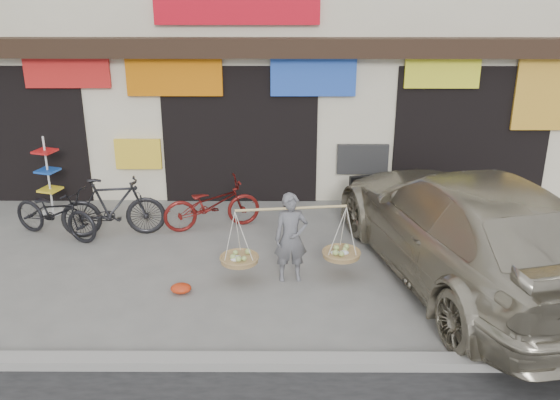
{
  "coord_description": "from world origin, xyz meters",
  "views": [
    {
      "loc": [
        0.83,
        -8.26,
        4.57
      ],
      "look_at": [
        0.79,
        0.9,
        1.02
      ],
      "focal_mm": 40.0,
      "sensor_mm": 36.0,
      "label": 1
    }
  ],
  "objects_px": {
    "bike_2": "(212,204)",
    "street_vendor": "(291,242)",
    "bike_0": "(55,212)",
    "bike_1": "(113,207)",
    "display_rack": "(49,183)",
    "suv": "(467,227)"
  },
  "relations": [
    {
      "from": "suv",
      "to": "bike_1",
      "type": "bearing_deg",
      "value": -28.91
    },
    {
      "from": "street_vendor",
      "to": "display_rack",
      "type": "relative_size",
      "value": 1.38
    },
    {
      "from": "bike_1",
      "to": "suv",
      "type": "bearing_deg",
      "value": -113.61
    },
    {
      "from": "bike_1",
      "to": "street_vendor",
      "type": "bearing_deg",
      "value": -125.76
    },
    {
      "from": "bike_0",
      "to": "display_rack",
      "type": "xyz_separation_m",
      "value": [
        -0.47,
        1.12,
        0.15
      ]
    },
    {
      "from": "street_vendor",
      "to": "bike_1",
      "type": "bearing_deg",
      "value": 145.81
    },
    {
      "from": "street_vendor",
      "to": "bike_0",
      "type": "xyz_separation_m",
      "value": [
        -4.07,
        1.54,
        -0.16
      ]
    },
    {
      "from": "suv",
      "to": "display_rack",
      "type": "xyz_separation_m",
      "value": [
        -7.16,
        2.61,
        -0.24
      ]
    },
    {
      "from": "bike_2",
      "to": "street_vendor",
      "type": "bearing_deg",
      "value": -161.4
    },
    {
      "from": "street_vendor",
      "to": "bike_1",
      "type": "distance_m",
      "value": 3.46
    },
    {
      "from": "street_vendor",
      "to": "bike_0",
      "type": "relative_size",
      "value": 1.19
    },
    {
      "from": "bike_1",
      "to": "display_rack",
      "type": "distance_m",
      "value": 1.82
    },
    {
      "from": "street_vendor",
      "to": "bike_2",
      "type": "bearing_deg",
      "value": 118.87
    },
    {
      "from": "bike_0",
      "to": "street_vendor",
      "type": "bearing_deg",
      "value": -86.88
    },
    {
      "from": "street_vendor",
      "to": "bike_2",
      "type": "distance_m",
      "value": 2.4
    },
    {
      "from": "display_rack",
      "to": "bike_1",
      "type": "bearing_deg",
      "value": -35.79
    },
    {
      "from": "street_vendor",
      "to": "bike_1",
      "type": "relative_size",
      "value": 1.17
    },
    {
      "from": "bike_0",
      "to": "bike_2",
      "type": "bearing_deg",
      "value": -57.61
    },
    {
      "from": "bike_1",
      "to": "suv",
      "type": "height_order",
      "value": "suv"
    },
    {
      "from": "suv",
      "to": "bike_0",
      "type": "bearing_deg",
      "value": -26.28
    },
    {
      "from": "bike_1",
      "to": "suv",
      "type": "distance_m",
      "value": 5.9
    },
    {
      "from": "bike_2",
      "to": "suv",
      "type": "distance_m",
      "value": 4.46
    }
  ]
}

